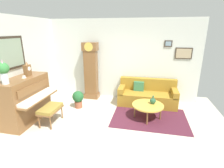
# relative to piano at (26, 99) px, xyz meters

# --- Properties ---
(ground_plane) EXTENTS (6.40, 6.00, 0.10)m
(ground_plane) POSITION_rel_piano_xyz_m (2.23, -0.14, -0.67)
(ground_plane) COLOR beige
(wall_left) EXTENTS (0.13, 4.90, 2.80)m
(wall_left) POSITION_rel_piano_xyz_m (-0.37, -0.14, 0.79)
(wall_left) COLOR silver
(wall_left) RESTS_ON ground_plane
(wall_back) EXTENTS (5.30, 0.13, 2.80)m
(wall_back) POSITION_rel_piano_xyz_m (2.24, 2.26, 0.78)
(wall_back) COLOR silver
(wall_back) RESTS_ON ground_plane
(area_rug) EXTENTS (2.10, 1.50, 0.01)m
(area_rug) POSITION_rel_piano_xyz_m (3.31, 0.83, -0.62)
(area_rug) COLOR #4C1E2D
(area_rug) RESTS_ON ground_plane
(piano) EXTENTS (0.87, 1.44, 1.23)m
(piano) POSITION_rel_piano_xyz_m (0.00, 0.00, 0.00)
(piano) COLOR brown
(piano) RESTS_ON ground_plane
(piano_bench) EXTENTS (0.42, 0.70, 0.48)m
(piano_bench) POSITION_rel_piano_xyz_m (0.71, -0.02, -0.21)
(piano_bench) COLOR brown
(piano_bench) RESTS_ON ground_plane
(grandfather_clock) EXTENTS (0.52, 0.34, 2.03)m
(grandfather_clock) POSITION_rel_piano_xyz_m (1.20, 1.96, 0.34)
(grandfather_clock) COLOR brown
(grandfather_clock) RESTS_ON ground_plane
(couch) EXTENTS (1.90, 0.80, 0.84)m
(couch) POSITION_rel_piano_xyz_m (3.22, 1.83, -0.31)
(couch) COLOR olive
(couch) RESTS_ON ground_plane
(coffee_table) EXTENTS (0.88, 0.88, 0.42)m
(coffee_table) POSITION_rel_piano_xyz_m (3.25, 0.80, -0.23)
(coffee_table) COLOR gold
(coffee_table) RESTS_ON ground_plane
(mantel_clock) EXTENTS (0.13, 0.18, 0.38)m
(mantel_clock) POSITION_rel_piano_xyz_m (0.00, 0.22, 0.78)
(mantel_clock) COLOR brown
(mantel_clock) RESTS_ON piano
(flower_vase) EXTENTS (0.26, 0.26, 0.58)m
(flower_vase) POSITION_rel_piano_xyz_m (0.00, -0.54, 0.92)
(flower_vase) COLOR silver
(flower_vase) RESTS_ON piano
(teacup) EXTENTS (0.12, 0.12, 0.06)m
(teacup) POSITION_rel_piano_xyz_m (0.05, -0.00, 0.63)
(teacup) COLOR white
(teacup) RESTS_ON piano
(green_jug) EXTENTS (0.17, 0.17, 0.24)m
(green_jug) POSITION_rel_piano_xyz_m (3.38, 0.89, -0.11)
(green_jug) COLOR #234C33
(green_jug) RESTS_ON coffee_table
(potted_plant) EXTENTS (0.36, 0.36, 0.56)m
(potted_plant) POSITION_rel_piano_xyz_m (1.05, 1.05, -0.30)
(potted_plant) COLOR #935138
(potted_plant) RESTS_ON ground_plane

